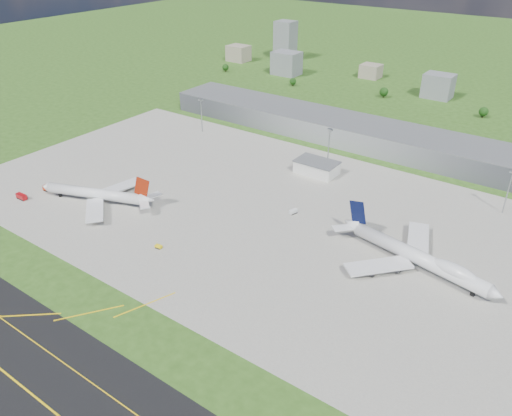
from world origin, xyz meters
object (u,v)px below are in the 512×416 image
Objects in this scene: tug_yellow at (159,247)px; van_white_far at (462,275)px; van_white_near at (293,212)px; fire_truck at (22,197)px; airliner_blue_quad at (418,257)px; crash_tender at (48,188)px; airliner_red_twin at (99,194)px.

van_white_far is (129.24, 62.91, 0.36)m from tug_yellow.
van_white_far reaches higher than van_white_near.
fire_truck reaches higher than tug_yellow.
airliner_blue_quad reaches higher than tug_yellow.
fire_truck is 1.98× the size of tug_yellow.
airliner_blue_quad is 22.22× the size of tug_yellow.
fire_truck reaches higher than van_white_far.
airliner_blue_quad is 11.22× the size of fire_truck.
fire_truck is 1.37× the size of van_white_near.
van_white_far is at bearing -75.04° from van_white_near.
tug_yellow is 0.69× the size of van_white_near.
crash_tender reaches higher than van_white_far.
van_white_near is at bearing 146.95° from van_white_far.
fire_truck is at bearing -115.46° from crash_tender.
van_white_far is (231.37, 72.62, -0.35)m from fire_truck.
airliner_blue_quad is 124.47m from tug_yellow.
airliner_red_twin is at bearing -153.69° from airliner_blue_quad.
airliner_red_twin is at bearing 164.39° from van_white_far.
crash_tender is 1.30× the size of van_white_far.
tug_yellow is (-109.92, -58.19, -5.09)m from airliner_blue_quad.
tug_yellow is at bearing 176.05° from van_white_far.
crash_tender is 98.80m from tug_yellow.
van_white_near is at bearing 12.01° from crash_tender.
airliner_blue_quad is at bearing -79.50° from van_white_near.
van_white_far is (227.87, 57.12, -0.41)m from crash_tender.
airliner_blue_quad is 215.07m from crash_tender.
airliner_blue_quad is 11.78× the size of crash_tender.
fire_truck is 1.05× the size of crash_tender.
fire_truck reaches higher than van_white_near.
tug_yellow is (61.81, -14.25, -4.37)m from airliner_red_twin.
van_white_near is 92.98m from van_white_far.
tug_yellow is 0.69× the size of van_white_far.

